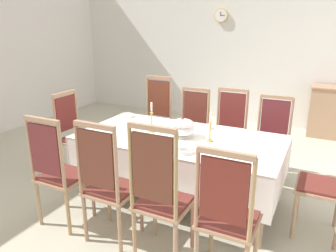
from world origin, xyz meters
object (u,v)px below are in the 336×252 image
(chair_north_a, at_px, (155,118))
(chair_south_d, at_px, (227,214))
(spoon_secondary, at_px, (121,115))
(mounted_clock, at_px, (221,15))
(dining_table, at_px, (179,143))
(chair_south_c, at_px, (160,194))
(chair_north_b, at_px, (192,126))
(candlestick_east, at_px, (210,130))
(chair_south_a, at_px, (58,170))
(bowl_far_right, at_px, (206,127))
(chair_head_east, at_px, (330,178))
(chair_north_d, at_px, (271,138))
(chair_north_c, at_px, (228,130))
(bowl_near_left, at_px, (183,122))
(bowl_near_right, at_px, (127,115))
(soup_tureen, at_px, (182,127))
(spoon_primary, at_px, (175,121))
(chair_head_west, at_px, (75,133))
(bowl_far_left, at_px, (185,151))
(chair_south_b, at_px, (107,182))
(candlestick_west, at_px, (152,120))

(chair_north_a, height_order, chair_south_d, chair_north_a)
(spoon_secondary, height_order, mounted_clock, mounted_clock)
(dining_table, relative_size, chair_south_c, 1.78)
(chair_north_b, distance_m, candlestick_east, 1.18)
(chair_south_a, relative_size, bowl_far_right, 7.34)
(chair_north_b, height_order, chair_head_east, chair_head_east)
(chair_north_a, xyz_separation_m, chair_north_d, (1.67, -0.01, -0.04))
(chair_north_c, bearing_deg, chair_south_a, 60.19)
(bowl_near_left, xyz_separation_m, bowl_far_right, (0.32, -0.06, -0.00))
(chair_north_b, relative_size, bowl_near_right, 6.30)
(chair_north_a, height_order, bowl_near_right, chair_north_a)
(chair_north_b, distance_m, spoon_secondary, 0.99)
(chair_south_d, height_order, mounted_clock, mounted_clock)
(dining_table, xyz_separation_m, soup_tureen, (0.03, -0.00, 0.18))
(chair_head_east, bearing_deg, chair_north_d, 34.82)
(chair_south_d, distance_m, spoon_secondary, 2.36)
(candlestick_east, relative_size, spoon_primary, 1.76)
(chair_north_d, height_order, soup_tureen, chair_north_d)
(chair_south_d, distance_m, candlestick_east, 1.12)
(chair_south_a, xyz_separation_m, spoon_secondary, (-0.23, 1.39, 0.18))
(chair_head_west, relative_size, bowl_far_left, 6.97)
(dining_table, bearing_deg, chair_north_d, 49.35)
(bowl_far_left, xyz_separation_m, spoon_secondary, (-1.31, 0.84, -0.02))
(chair_south_a, height_order, candlestick_east, chair_south_a)
(chair_south_b, height_order, bowl_near_left, chair_south_b)
(mounted_clock, bearing_deg, spoon_secondary, -97.34)
(soup_tureen, bearing_deg, chair_south_c, -76.02)
(chair_north_b, bearing_deg, chair_north_d, 179.98)
(chair_south_b, xyz_separation_m, chair_north_b, (0.00, 1.94, -0.03))
(candlestick_west, height_order, bowl_far_left, candlestick_west)
(bowl_far_right, bearing_deg, chair_head_west, -166.33)
(chair_south_c, bearing_deg, chair_north_a, 119.68)
(chair_south_b, bearing_deg, chair_head_west, 142.02)
(chair_north_a, height_order, chair_head_east, chair_north_a)
(chair_north_c, bearing_deg, chair_north_b, 0.25)
(chair_north_c, bearing_deg, spoon_primary, 40.31)
(chair_south_b, relative_size, spoon_secondary, 6.61)
(chair_head_east, bearing_deg, chair_south_c, 128.48)
(chair_north_d, relative_size, mounted_clock, 3.99)
(soup_tureen, xyz_separation_m, bowl_far_right, (0.12, 0.40, -0.09))
(chair_head_east, relative_size, bowl_far_left, 7.34)
(chair_north_a, height_order, chair_north_b, chair_north_a)
(candlestick_west, relative_size, bowl_far_right, 2.21)
(bowl_far_right, relative_size, spoon_primary, 0.88)
(chair_north_a, height_order, candlestick_west, chair_north_a)
(candlestick_west, height_order, spoon_primary, candlestick_west)
(dining_table, distance_m, spoon_primary, 0.58)
(soup_tureen, xyz_separation_m, bowl_near_left, (-0.20, 0.46, -0.08))
(chair_south_b, xyz_separation_m, chair_south_c, (0.53, -0.00, 0.02))
(dining_table, distance_m, chair_head_west, 1.50)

